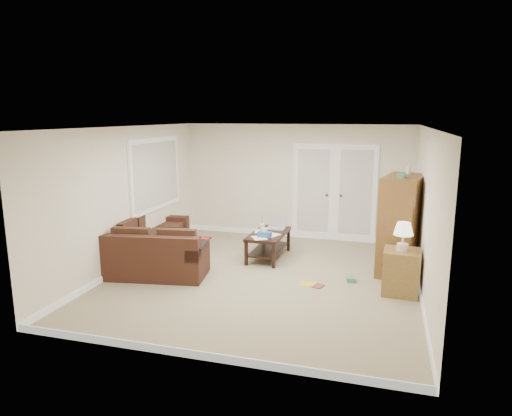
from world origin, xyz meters
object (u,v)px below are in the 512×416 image
(sectional_sofa, at_px, (155,248))
(side_cabinet, at_px, (401,268))
(coffee_table, at_px, (269,244))
(tv_armoire, at_px, (401,224))

(sectional_sofa, bearing_deg, side_cabinet, -11.96)
(sectional_sofa, relative_size, side_cabinet, 2.35)
(sectional_sofa, xyz_separation_m, coffee_table, (1.90, 0.96, -0.03))
(coffee_table, xyz_separation_m, side_cabinet, (2.38, -1.19, 0.13))
(tv_armoire, relative_size, side_cabinet, 1.63)
(tv_armoire, bearing_deg, sectional_sofa, -156.65)
(tv_armoire, bearing_deg, coffee_table, -171.56)
(coffee_table, xyz_separation_m, tv_armoire, (2.38, -0.20, 0.58))
(sectional_sofa, xyz_separation_m, side_cabinet, (4.28, -0.23, 0.10))
(sectional_sofa, height_order, side_cabinet, side_cabinet)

